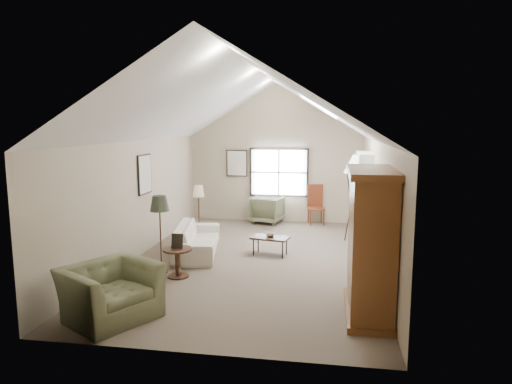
# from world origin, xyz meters

# --- Properties ---
(room_shell) EXTENTS (5.01, 8.01, 4.00)m
(room_shell) POSITION_xyz_m (0.00, 0.00, 3.21)
(room_shell) COLOR brown
(room_shell) RESTS_ON ground
(window) EXTENTS (1.72, 0.08, 1.42)m
(window) POSITION_xyz_m (0.10, 3.96, 1.45)
(window) COLOR black
(window) RESTS_ON room_shell
(skylight) EXTENTS (0.80, 1.20, 0.52)m
(skylight) POSITION_xyz_m (1.30, 0.90, 3.22)
(skylight) COLOR white
(skylight) RESTS_ON room_shell
(wall_art) EXTENTS (1.97, 3.71, 0.88)m
(wall_art) POSITION_xyz_m (-1.88, 1.94, 1.73)
(wall_art) COLOR black
(wall_art) RESTS_ON room_shell
(armoire) EXTENTS (0.60, 1.50, 2.20)m
(armoire) POSITION_xyz_m (2.18, -2.40, 1.10)
(armoire) COLOR brown
(armoire) RESTS_ON ground
(tv_alcove) EXTENTS (0.32, 1.30, 2.10)m
(tv_alcove) POSITION_xyz_m (2.34, 1.60, 1.15)
(tv_alcove) COLOR white
(tv_alcove) RESTS_ON ground
(media_console) EXTENTS (0.34, 1.18, 0.60)m
(media_console) POSITION_xyz_m (2.32, 1.60, 0.30)
(media_console) COLOR #382316
(media_console) RESTS_ON ground
(tv_panel) EXTENTS (0.05, 0.90, 0.55)m
(tv_panel) POSITION_xyz_m (2.32, 1.60, 0.92)
(tv_panel) COLOR black
(tv_panel) RESTS_ON media_console
(sofa) EXTENTS (1.24, 2.32, 0.64)m
(sofa) POSITION_xyz_m (-1.32, 0.34, 0.32)
(sofa) COLOR beige
(sofa) RESTS_ON ground
(armchair_near) EXTENTS (1.57, 1.63, 0.81)m
(armchair_near) POSITION_xyz_m (-1.59, -3.19, 0.40)
(armchair_near) COLOR #62694A
(armchair_near) RESTS_ON ground
(armchair_far) EXTENTS (0.99, 1.01, 0.77)m
(armchair_far) POSITION_xyz_m (-0.20, 3.70, 0.39)
(armchair_far) COLOR #606647
(armchair_far) RESTS_ON ground
(coffee_table) EXTENTS (0.87, 0.59, 0.41)m
(coffee_table) POSITION_xyz_m (0.30, 0.45, 0.20)
(coffee_table) COLOR #381F16
(coffee_table) RESTS_ON ground
(bowl) EXTENTS (0.23, 0.23, 0.05)m
(bowl) POSITION_xyz_m (0.30, 0.45, 0.43)
(bowl) COLOR #392617
(bowl) RESTS_ON coffee_table
(side_table) EXTENTS (0.64, 0.64, 0.55)m
(side_table) POSITION_xyz_m (-1.22, -1.26, 0.28)
(side_table) COLOR #351F15
(side_table) RESTS_ON ground
(side_chair) EXTENTS (0.53, 0.53, 1.14)m
(side_chair) POSITION_xyz_m (1.20, 3.70, 0.57)
(side_chair) COLOR brown
(side_chair) RESTS_ON ground
(tripod_lamp) EXTENTS (0.67, 0.67, 2.17)m
(tripod_lamp) POSITION_xyz_m (2.20, 1.81, 1.08)
(tripod_lamp) COLOR silver
(tripod_lamp) RESTS_ON ground
(dark_lamp) EXTENTS (0.43, 0.43, 1.54)m
(dark_lamp) POSITION_xyz_m (-1.62, -1.06, 0.77)
(dark_lamp) COLOR #262C1F
(dark_lamp) RESTS_ON ground
(tan_lamp) EXTENTS (0.32, 0.32, 1.38)m
(tan_lamp) POSITION_xyz_m (-1.62, 1.54, 0.69)
(tan_lamp) COLOR tan
(tan_lamp) RESTS_ON ground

